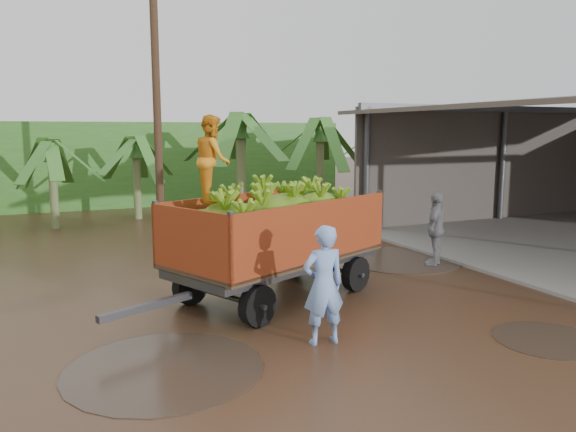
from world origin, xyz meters
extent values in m
plane|color=black|center=(0.00, 0.00, 0.00)|extent=(100.00, 100.00, 0.00)
cube|color=#383330|center=(11.00, 5.90, 2.00)|extent=(12.00, 0.12, 4.00)
cube|color=#2D661E|center=(-2.00, 16.00, 1.80)|extent=(22.00, 3.00, 3.60)
cube|color=#47474C|center=(-2.81, -0.94, 0.52)|extent=(1.60, 0.79, 0.11)
imported|color=orange|center=(-1.40, 0.08, 2.76)|extent=(0.72, 0.85, 1.56)
imported|color=#7BA0E1|center=(-0.37, -2.24, 0.93)|extent=(0.70, 0.48, 1.86)
imported|color=gray|center=(4.50, 1.19, 0.90)|extent=(1.10, 0.99, 1.80)
cylinder|color=#47301E|center=(-0.91, 7.51, 4.21)|extent=(0.24, 0.24, 8.42)
camera|label=1|loc=(-4.23, -9.62, 3.27)|focal=35.00mm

